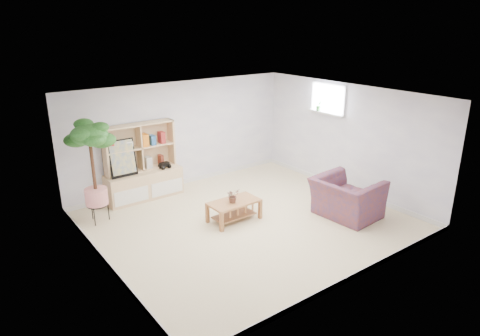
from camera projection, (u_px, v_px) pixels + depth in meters
floor at (247, 221)px, 8.23m from camera, size 5.50×5.00×0.01m
ceiling at (248, 97)px, 7.44m from camera, size 5.50×5.00×0.01m
walls at (248, 162)px, 7.84m from camera, size 5.51×5.01×2.40m
baseboard at (247, 219)px, 8.21m from camera, size 5.50×5.00×0.10m
window at (328, 99)px, 9.57m from camera, size 0.10×0.98×0.68m
window_sill at (326, 113)px, 9.64m from camera, size 0.14×1.00×0.04m
storage_unit at (143, 162)px, 9.05m from camera, size 1.63×0.55×1.63m
poster at (122, 158)px, 8.71m from camera, size 0.56×0.13×0.77m
toy_truck at (165, 165)px, 9.27m from camera, size 0.30×0.22×0.15m
coffee_table at (234, 211)px, 8.20m from camera, size 0.98×0.54×0.40m
table_plant at (233, 196)px, 8.05m from camera, size 0.24×0.21×0.27m
floor_tree at (94, 173)px, 7.89m from camera, size 0.85×0.85×1.98m
armchair at (347, 195)px, 8.30m from camera, size 1.12×1.27×0.89m
sill_plant at (319, 106)px, 9.77m from camera, size 0.15×0.13×0.23m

